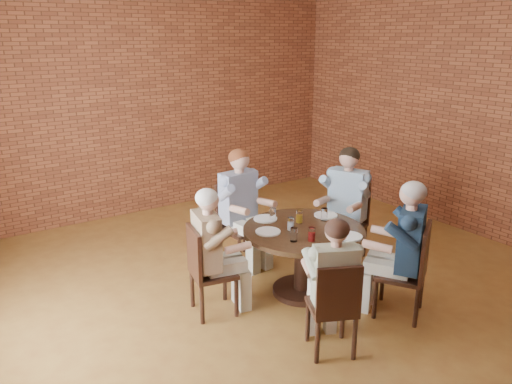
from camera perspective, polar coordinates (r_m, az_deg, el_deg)
floor at (r=5.48m, az=3.91°, el=-11.85°), size 7.00×7.00×0.00m
wall_back at (r=7.88m, az=-11.96°, el=9.99°), size 7.00×0.00×7.00m
wall_right at (r=7.34m, az=24.83°, el=8.22°), size 0.00×7.00×7.00m
dining_table at (r=5.34m, az=5.42°, el=-6.39°), size 1.28×1.28×0.75m
chair_a at (r=6.31m, az=10.42°, el=-2.78°), size 0.60×0.60×0.98m
diner_a at (r=6.17m, az=10.16°, el=-1.49°), size 0.87×0.80×1.41m
chair_b at (r=6.12m, az=-2.19°, el=-3.13°), size 0.51×0.51×0.98m
diner_b at (r=5.99m, az=-1.64°, el=-1.79°), size 0.64×0.76×1.41m
chair_c at (r=4.98m, az=-5.83°, el=-8.60°), size 0.49×0.49×0.92m
diner_c at (r=4.93m, az=-4.97°, el=-6.89°), size 0.72×0.63×1.30m
chair_d at (r=4.40m, az=8.96°, el=-12.68°), size 0.52×0.52×0.89m
diner_d at (r=4.40m, az=8.75°, el=-10.65°), size 0.69×0.74×1.25m
chair_e at (r=5.14m, az=17.30°, el=-8.25°), size 0.62×0.62×0.97m
diner_e at (r=5.08m, az=16.43°, el=-6.36°), size 0.84×0.88×1.38m
plate_a at (r=5.64m, az=7.97°, el=-2.64°), size 0.26×0.26×0.01m
plate_b at (r=5.48m, az=1.07°, el=-3.07°), size 0.26×0.26×0.01m
plate_c at (r=5.13m, az=1.38°, el=-4.55°), size 0.26×0.26×0.01m
plate_d at (r=5.10m, az=10.62°, el=-4.99°), size 0.26×0.26×0.01m
glass_a at (r=5.48m, az=7.81°, el=-2.55°), size 0.07×0.07×0.14m
glass_b at (r=5.39m, az=4.97°, el=-2.80°), size 0.07×0.07×0.14m
glass_c at (r=5.44m, az=1.94°, el=-2.55°), size 0.07×0.07×0.14m
glass_d at (r=5.18m, az=3.99°, el=-3.64°), size 0.07×0.07×0.14m
glass_e at (r=4.91m, az=4.35°, el=-4.88°), size 0.07×0.07×0.14m
glass_f at (r=4.93m, az=6.39°, el=-4.82°), size 0.07×0.07×0.14m
smartphone at (r=5.17m, az=9.69°, el=-4.67°), size 0.12×0.15×0.01m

